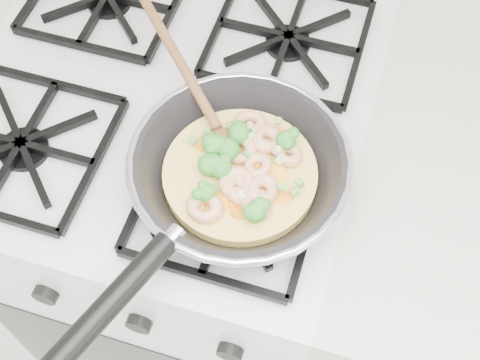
% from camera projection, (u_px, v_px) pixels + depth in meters
% --- Properties ---
extents(stove, '(0.60, 0.60, 0.92)m').
position_uv_depth(stove, '(185.00, 230.00, 1.34)').
color(stove, silver).
rests_on(stove, ground).
extents(skillet, '(0.36, 0.52, 0.09)m').
position_uv_depth(skillet, '(237.00, 172.00, 0.83)').
color(skillet, black).
rests_on(skillet, stove).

